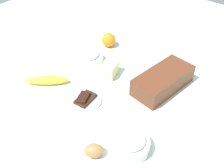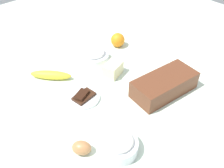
{
  "view_description": "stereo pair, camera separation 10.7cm",
  "coord_description": "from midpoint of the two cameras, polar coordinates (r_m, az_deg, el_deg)",
  "views": [
    {
      "loc": [
        0.63,
        0.52,
        0.74
      ],
      "look_at": [
        0.0,
        0.0,
        0.04
      ],
      "focal_mm": 40.83,
      "sensor_mm": 36.0,
      "label": 1
    },
    {
      "loc": [
        0.56,
        0.6,
        0.74
      ],
      "look_at": [
        0.0,
        0.0,
        0.04
      ],
      "focal_mm": 40.83,
      "sensor_mm": 36.0,
      "label": 2
    }
  ],
  "objects": [
    {
      "name": "egg_near_butter",
      "position": [
        0.87,
        -3.24,
        -14.27
      ],
      "size": [
        0.08,
        0.08,
        0.05
      ],
      "primitive_type": "ellipsoid",
      "rotation": [
        0.0,
        1.57,
        5.39
      ],
      "color": "#B37949",
      "rests_on": "ground_plane"
    },
    {
      "name": "chocolate_plate",
      "position": [
        1.06,
        -3.46,
        -3.14
      ],
      "size": [
        0.13,
        0.13,
        0.03
      ],
      "color": "white",
      "rests_on": "ground_plane"
    },
    {
      "name": "banana",
      "position": [
        1.17,
        -11.02,
        1.89
      ],
      "size": [
        0.16,
        0.17,
        0.04
      ],
      "primitive_type": "ellipsoid",
      "rotation": [
        0.0,
        0.0,
        2.29
      ],
      "color": "yellow",
      "rests_on": "ground_plane"
    },
    {
      "name": "butter_block",
      "position": [
        1.17,
        2.82,
        3.22
      ],
      "size": [
        0.1,
        0.09,
        0.06
      ],
      "primitive_type": "cube",
      "rotation": [
        0.0,
        0.0,
        0.29
      ],
      "color": "#F4EDB2",
      "rests_on": "ground_plane"
    },
    {
      "name": "flour_bowl",
      "position": [
        0.87,
        5.05,
        -13.47
      ],
      "size": [
        0.13,
        0.13,
        0.07
      ],
      "color": "white",
      "rests_on": "ground_plane"
    },
    {
      "name": "ground_plane",
      "position": [
        1.11,
        2.78,
        -2.09
      ],
      "size": [
        2.4,
        2.4,
        0.02
      ],
      "primitive_type": "cube",
      "color": "silver"
    },
    {
      "name": "orange_fruit",
      "position": [
        1.37,
        3.57,
        9.74
      ],
      "size": [
        0.07,
        0.07,
        0.07
      ],
      "primitive_type": "sphere",
      "color": "orange",
      "rests_on": "ground_plane"
    },
    {
      "name": "sugar_bowl",
      "position": [
        1.26,
        -1.6,
        6.28
      ],
      "size": [
        0.15,
        0.15,
        0.07
      ],
      "color": "white",
      "rests_on": "ground_plane"
    },
    {
      "name": "loaf_pan",
      "position": [
        1.1,
        14.4,
        -0.23
      ],
      "size": [
        0.29,
        0.16,
        0.08
      ],
      "rotation": [
        0.0,
        0.0,
        -0.12
      ],
      "color": "brown",
      "rests_on": "ground_plane"
    }
  ]
}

